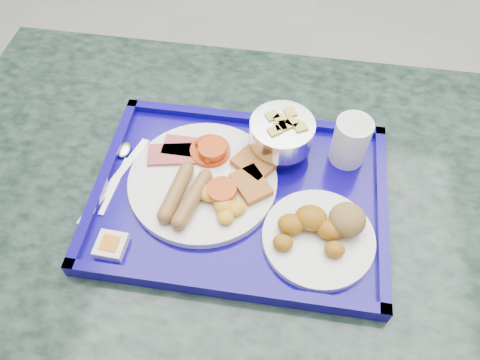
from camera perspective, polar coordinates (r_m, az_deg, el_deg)
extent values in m
plane|color=gray|center=(1.77, 8.00, 5.35)|extent=(6.00, 6.00, 0.00)
cylinder|color=slate|center=(1.38, -0.28, -17.12)|extent=(0.51, 0.51, 0.03)
cylinder|color=slate|center=(1.08, -0.35, -11.69)|extent=(0.10, 0.10, 0.62)
cube|color=black|center=(0.79, -0.46, -2.08)|extent=(1.09, 0.73, 0.04)
cube|color=#0D027D|center=(0.76, 0.00, -2.10)|extent=(0.47, 0.34, 0.02)
cube|color=#0D027D|center=(0.85, 1.65, 7.50)|extent=(0.47, 0.02, 0.01)
cube|color=#0D027D|center=(0.67, -2.12, -12.91)|extent=(0.47, 0.02, 0.01)
cube|color=#0D027D|center=(0.77, 16.95, -3.52)|extent=(0.02, 0.34, 0.01)
cube|color=#0D027D|center=(0.80, -16.13, 0.54)|extent=(0.02, 0.34, 0.01)
cylinder|color=white|center=(0.77, -4.55, -0.09)|extent=(0.24, 0.24, 0.01)
cube|color=#D45654|center=(0.80, -6.44, 3.98)|extent=(0.08, 0.04, 0.01)
cube|color=#D45654|center=(0.79, -8.22, 3.11)|extent=(0.09, 0.06, 0.01)
cylinder|color=#C63908|center=(0.79, -3.65, 3.57)|extent=(0.07, 0.07, 0.01)
sphere|color=#C63908|center=(0.77, -3.14, 2.49)|extent=(0.01, 0.01, 0.01)
sphere|color=#C63908|center=(0.77, -2.41, 2.88)|extent=(0.01, 0.01, 0.01)
sphere|color=#C63908|center=(0.79, -3.00, 4.41)|extent=(0.01, 0.01, 0.01)
sphere|color=#C63908|center=(0.77, -3.96, 2.34)|extent=(0.01, 0.01, 0.01)
sphere|color=#C63908|center=(0.79, -4.10, 4.46)|extent=(0.01, 0.01, 0.01)
sphere|color=#C63908|center=(0.78, -3.34, 4.01)|extent=(0.01, 0.01, 0.01)
sphere|color=#C63908|center=(0.79, -5.13, 4.42)|extent=(0.01, 0.01, 0.01)
sphere|color=#C63908|center=(0.79, -4.68, 4.68)|extent=(0.01, 0.01, 0.01)
sphere|color=#C63908|center=(0.80, -3.76, 5.22)|extent=(0.01, 0.01, 0.01)
sphere|color=#C63908|center=(0.78, -2.10, 3.27)|extent=(0.01, 0.01, 0.01)
sphere|color=#C63908|center=(0.78, -2.53, 3.71)|extent=(0.01, 0.01, 0.01)
cube|color=#BC6D2F|center=(0.77, 1.61, 1.96)|extent=(0.08, 0.07, 0.01)
cube|color=#BC6D2F|center=(0.74, 1.35, -0.55)|extent=(0.08, 0.08, 0.01)
cylinder|color=brown|center=(0.73, -7.79, -1.45)|extent=(0.04, 0.09, 0.02)
cylinder|color=brown|center=(0.72, -5.82, -2.29)|extent=(0.05, 0.10, 0.02)
ellipsoid|color=gold|center=(0.73, -3.78, -1.57)|extent=(0.03, 0.03, 0.02)
ellipsoid|color=gold|center=(0.72, -1.96, -3.09)|extent=(0.03, 0.03, 0.02)
ellipsoid|color=gold|center=(0.72, -0.28, -3.32)|extent=(0.02, 0.02, 0.01)
ellipsoid|color=gold|center=(0.71, -1.71, -3.60)|extent=(0.03, 0.03, 0.02)
ellipsoid|color=gold|center=(0.72, -0.07, -3.36)|extent=(0.02, 0.02, 0.01)
ellipsoid|color=gold|center=(0.72, -0.47, -3.33)|extent=(0.03, 0.03, 0.02)
ellipsoid|color=gold|center=(0.73, -1.39, -2.16)|extent=(0.03, 0.03, 0.02)
ellipsoid|color=gold|center=(0.71, -1.78, -4.55)|extent=(0.03, 0.03, 0.02)
ellipsoid|color=gold|center=(0.72, -2.14, -3.26)|extent=(0.02, 0.02, 0.01)
ellipsoid|color=gold|center=(0.71, -0.60, -3.54)|extent=(0.03, 0.03, 0.02)
ellipsoid|color=gold|center=(0.72, -0.68, -3.38)|extent=(0.03, 0.03, 0.02)
cylinder|color=#AF2C04|center=(0.78, -3.41, 3.80)|extent=(0.05, 0.05, 0.01)
cylinder|color=#AF2C04|center=(0.73, -2.24, -1.28)|extent=(0.05, 0.05, 0.01)
cylinder|color=white|center=(0.72, 9.52, -7.02)|extent=(0.17, 0.17, 0.01)
ellipsoid|color=#A66613|center=(0.69, 11.46, -8.27)|extent=(0.03, 0.03, 0.02)
ellipsoid|color=#A66613|center=(0.70, 10.88, -5.90)|extent=(0.04, 0.03, 0.03)
ellipsoid|color=#A66613|center=(0.71, 8.64, -4.59)|extent=(0.05, 0.04, 0.03)
ellipsoid|color=#A66613|center=(0.70, 6.21, -5.38)|extent=(0.04, 0.03, 0.03)
ellipsoid|color=#A66613|center=(0.69, 5.26, -7.60)|extent=(0.03, 0.03, 0.02)
ellipsoid|color=olive|center=(0.71, 12.94, -4.71)|extent=(0.06, 0.06, 0.04)
cylinder|color=silver|center=(0.81, 4.88, 3.63)|extent=(0.07, 0.07, 0.01)
cylinder|color=silver|center=(0.80, 4.95, 4.29)|extent=(0.02, 0.02, 0.02)
cylinder|color=silver|center=(0.77, 5.12, 5.82)|extent=(0.11, 0.11, 0.04)
cube|color=#D7CB51|center=(0.75, 4.21, 5.70)|extent=(0.03, 0.03, 0.02)
cube|color=#D7CB51|center=(0.76, 6.36, 6.70)|extent=(0.03, 0.02, 0.02)
cube|color=#D7CB51|center=(0.78, 6.10, 7.96)|extent=(0.02, 0.03, 0.02)
cube|color=#D7CB51|center=(0.77, 3.94, 7.53)|extent=(0.03, 0.03, 0.02)
cube|color=#D7CB51|center=(0.76, 4.92, 6.28)|extent=(0.02, 0.03, 0.02)
cube|color=#D7CB51|center=(0.77, 4.91, 7.15)|extent=(0.03, 0.03, 0.02)
cube|color=#D7CB51|center=(0.76, 7.37, 6.13)|extent=(0.03, 0.03, 0.02)
cube|color=#D7CB51|center=(0.76, 5.54, 6.35)|extent=(0.03, 0.03, 0.02)
cylinder|color=white|center=(0.79, 13.33, 4.65)|extent=(0.06, 0.06, 0.08)
cylinder|color=#DC5F0C|center=(0.76, 13.86, 6.47)|extent=(0.05, 0.05, 0.01)
cube|color=silver|center=(0.79, -15.03, -0.69)|extent=(0.02, 0.12, 0.00)
ellipsoid|color=silver|center=(0.83, -14.00, 3.65)|extent=(0.03, 0.04, 0.01)
cube|color=silver|center=(0.80, -14.96, 0.00)|extent=(0.07, 0.18, 0.00)
cube|color=white|center=(0.73, -15.45, -7.72)|extent=(0.04, 0.04, 0.02)
cube|color=orange|center=(0.72, -15.60, -7.40)|extent=(0.03, 0.03, 0.00)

